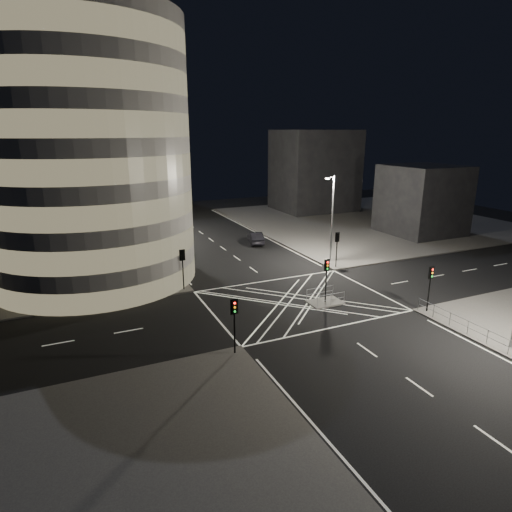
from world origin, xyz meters
name	(u,v)px	position (x,y,z in m)	size (l,w,h in m)	color
ground	(297,301)	(0.00, 0.00, 0.00)	(120.00, 120.00, 0.00)	black
sidewalk_far_right	(367,220)	(29.00, 27.00, 0.07)	(42.00, 42.00, 0.15)	#4B4947
central_island	(325,302)	(2.00, -1.50, 0.07)	(3.00, 2.00, 0.15)	slate
office_tower_curved	(34,154)	(-20.74, 18.74, 12.65)	(30.00, 29.00, 27.20)	gray
office_block_rear	(34,157)	(-22.00, 42.00, 11.15)	(24.00, 16.00, 22.00)	gray
building_right_far	(314,170)	(26.00, 40.00, 7.65)	(14.00, 12.00, 15.00)	black
building_right_near	(422,200)	(30.00, 16.00, 5.15)	(10.00, 10.00, 10.00)	black
building_far_end	(139,162)	(-4.00, 58.00, 9.00)	(18.00, 8.00, 18.00)	black
tree_a	(159,239)	(-10.50, 9.00, 4.84)	(3.79, 3.79, 6.89)	black
tree_b	(147,225)	(-10.50, 15.00, 5.04)	(4.11, 4.11, 7.27)	black
tree_c	(138,219)	(-10.50, 21.00, 4.63)	(3.73, 3.73, 6.64)	black
tree_d	(130,205)	(-10.50, 27.00, 5.45)	(4.96, 4.96, 8.16)	black
tree_e	(125,204)	(-10.50, 33.00, 4.65)	(4.43, 4.43, 7.05)	black
traffic_signal_fl	(183,262)	(-8.80, 6.80, 2.91)	(0.55, 0.22, 4.00)	black
traffic_signal_nl	(234,316)	(-8.80, -6.80, 2.91)	(0.55, 0.22, 4.00)	black
traffic_signal_fr	(337,243)	(8.80, 6.80, 2.91)	(0.55, 0.22, 4.00)	black
traffic_signal_nr	(430,280)	(8.80, -6.80, 2.91)	(0.55, 0.22, 4.00)	black
traffic_signal_island	(326,273)	(2.00, -1.50, 2.91)	(0.55, 0.22, 4.00)	black
street_lamp_left_near	(162,225)	(-9.44, 12.00, 5.54)	(1.25, 0.25, 10.00)	slate
street_lamp_left_far	(135,200)	(-9.44, 30.00, 5.54)	(1.25, 0.25, 10.00)	slate
street_lamp_right_far	(332,216)	(9.44, 9.00, 5.54)	(1.25, 0.25, 10.00)	slate
railing_near_right	(477,332)	(8.30, -12.15, 0.70)	(0.06, 11.70, 1.10)	slate
railing_island_south	(331,299)	(2.00, -2.40, 0.70)	(2.80, 0.06, 1.10)	slate
railing_island_north	(320,293)	(2.00, -0.60, 0.70)	(2.80, 0.06, 1.10)	slate
sedan	(256,238)	(4.99, 20.57, 0.81)	(1.71, 4.91, 1.62)	black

